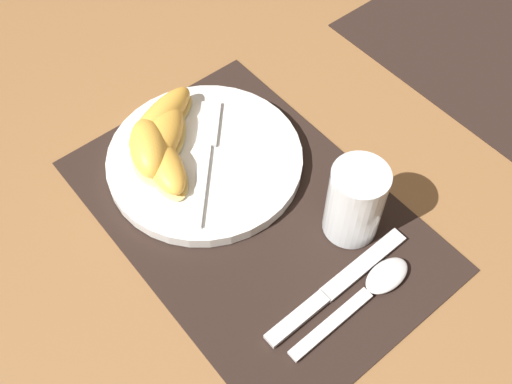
% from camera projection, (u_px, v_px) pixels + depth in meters
% --- Properties ---
extents(ground_plane, '(3.00, 3.00, 0.00)m').
position_uv_depth(ground_plane, '(253.00, 214.00, 0.73)').
color(ground_plane, olive).
extents(placemat, '(0.45, 0.31, 0.00)m').
position_uv_depth(placemat, '(253.00, 213.00, 0.73)').
color(placemat, black).
rests_on(placemat, ground_plane).
extents(placemat_far, '(0.45, 0.31, 0.00)m').
position_uv_depth(placemat_far, '(508.00, 59.00, 0.89)').
color(placemat_far, black).
rests_on(placemat_far, ground_plane).
extents(plate, '(0.25, 0.25, 0.02)m').
position_uv_depth(plate, '(206.00, 159.00, 0.77)').
color(plate, white).
rests_on(plate, placemat).
extents(juice_glass, '(0.07, 0.07, 0.10)m').
position_uv_depth(juice_glass, '(354.00, 205.00, 0.68)').
color(juice_glass, silver).
rests_on(juice_glass, placemat).
extents(knife, '(0.02, 0.21, 0.01)m').
position_uv_depth(knife, '(335.00, 288.00, 0.67)').
color(knife, silver).
rests_on(knife, placemat).
extents(spoon, '(0.03, 0.17, 0.01)m').
position_uv_depth(spoon, '(372.00, 288.00, 0.67)').
color(spoon, silver).
rests_on(spoon, placemat).
extents(fork, '(0.16, 0.15, 0.00)m').
position_uv_depth(fork, '(205.00, 151.00, 0.76)').
color(fork, silver).
rests_on(fork, plate).
extents(citrus_wedge_0, '(0.08, 0.13, 0.04)m').
position_uv_depth(citrus_wedge_0, '(161.00, 120.00, 0.77)').
color(citrus_wedge_0, '#F4DB84').
rests_on(citrus_wedge_0, plate).
extents(citrus_wedge_1, '(0.11, 0.12, 0.04)m').
position_uv_depth(citrus_wedge_1, '(161.00, 136.00, 0.76)').
color(citrus_wedge_1, '#F4DB84').
rests_on(citrus_wedge_1, plate).
extents(citrus_wedge_2, '(0.11, 0.09, 0.05)m').
position_uv_depth(citrus_wedge_2, '(149.00, 149.00, 0.74)').
color(citrus_wedge_2, '#F4DB84').
rests_on(citrus_wedge_2, plate).
extents(citrus_wedge_3, '(0.11, 0.07, 0.03)m').
position_uv_depth(citrus_wedge_3, '(165.00, 166.00, 0.73)').
color(citrus_wedge_3, '#F4DB84').
rests_on(citrus_wedge_3, plate).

